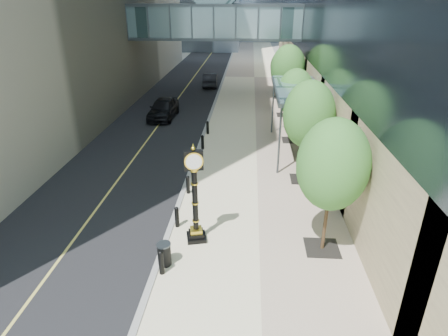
{
  "coord_description": "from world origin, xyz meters",
  "views": [
    {
      "loc": [
        0.4,
        -10.04,
        9.54
      ],
      "look_at": [
        -0.72,
        6.4,
        2.04
      ],
      "focal_mm": 30.0,
      "sensor_mm": 36.0,
      "label": 1
    }
  ],
  "objects": [
    {
      "name": "street_trees",
      "position": [
        3.6,
        15.18,
        3.8
      ],
      "size": [
        2.94,
        28.52,
        6.04
      ],
      "color": "black",
      "rests_on": "sidewalk"
    },
    {
      "name": "skywalk",
      "position": [
        -3.0,
        28.0,
        7.71
      ],
      "size": [
        17.0,
        4.2,
        5.8
      ],
      "color": "slate",
      "rests_on": "ground"
    },
    {
      "name": "road",
      "position": [
        -7.0,
        40.0,
        0.01
      ],
      "size": [
        8.0,
        180.0,
        0.02
      ],
      "primitive_type": "cube",
      "color": "black",
      "rests_on": "ground"
    },
    {
      "name": "sidewalk",
      "position": [
        1.0,
        40.0,
        0.03
      ],
      "size": [
        8.0,
        180.0,
        0.06
      ],
      "primitive_type": "cube",
      "color": "beige",
      "rests_on": "ground"
    },
    {
      "name": "curb",
      "position": [
        -3.0,
        40.0,
        0.04
      ],
      "size": [
        0.25,
        180.0,
        0.07
      ],
      "primitive_type": "cube",
      "color": "gray",
      "rests_on": "ground"
    },
    {
      "name": "car_near",
      "position": [
        -6.99,
        21.09,
        0.88
      ],
      "size": [
        2.18,
        5.09,
        1.71
      ],
      "primitive_type": "imported",
      "rotation": [
        0.0,
        0.0,
        -0.03
      ],
      "color": "black",
      "rests_on": "road"
    },
    {
      "name": "bollard_row",
      "position": [
        -2.7,
        9.0,
        0.51
      ],
      "size": [
        0.2,
        16.2,
        0.9
      ],
      "color": "black",
      "rests_on": "sidewalk"
    },
    {
      "name": "car_far",
      "position": [
        -4.28,
        34.28,
        0.78
      ],
      "size": [
        1.91,
        4.69,
        1.51
      ],
      "primitive_type": "imported",
      "rotation": [
        0.0,
        0.0,
        3.21
      ],
      "color": "black",
      "rests_on": "road"
    },
    {
      "name": "entrance_canopy",
      "position": [
        3.48,
        14.0,
        4.19
      ],
      "size": [
        3.0,
        8.0,
        4.38
      ],
      "color": "#383F44",
      "rests_on": "ground"
    },
    {
      "name": "ground",
      "position": [
        0.0,
        0.0,
        0.0
      ],
      "size": [
        320.0,
        320.0,
        0.0
      ],
      "primitive_type": "plane",
      "color": "gray",
      "rests_on": "ground"
    },
    {
      "name": "pedestrian",
      "position": [
        3.67,
        8.6,
        0.87
      ],
      "size": [
        0.6,
        0.4,
        1.62
      ],
      "primitive_type": "imported",
      "rotation": [
        0.0,
        0.0,
        3.11
      ],
      "color": "#ADA79F",
      "rests_on": "sidewalk"
    },
    {
      "name": "trash_bin",
      "position": [
        -2.7,
        1.53,
        0.51
      ],
      "size": [
        0.6,
        0.6,
        0.9
      ],
      "primitive_type": "cylinder",
      "rotation": [
        0.0,
        0.0,
        -0.18
      ],
      "color": "black",
      "rests_on": "sidewalk"
    },
    {
      "name": "street_clock",
      "position": [
        -1.7,
        3.28,
        1.92
      ],
      "size": [
        0.96,
        0.96,
        4.28
      ],
      "rotation": [
        0.0,
        0.0,
        0.22
      ],
      "color": "black",
      "rests_on": "sidewalk"
    }
  ]
}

